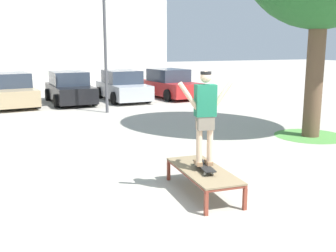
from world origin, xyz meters
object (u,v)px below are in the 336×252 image
at_px(car_red, 169,84).
at_px(light_post, 104,16).
at_px(car_black, 70,88).
at_px(car_silver, 123,87).
at_px(skate_box, 203,172).
at_px(skater, 205,112).
at_px(skateboard, 204,166).
at_px(car_tan, 11,91).

relative_size(car_red, light_post, 0.74).
xyz_separation_m(car_black, car_silver, (2.61, -0.18, 0.00)).
bearing_deg(skate_box, car_black, 88.56).
xyz_separation_m(skater, light_post, (1.10, 9.72, 2.29)).
distance_m(skate_box, skater, 1.12).
distance_m(skateboard, light_post, 10.33).
distance_m(car_black, light_post, 4.82).
height_order(skateboard, car_black, car_black).
xyz_separation_m(car_black, car_red, (5.21, -0.18, 0.00)).
relative_size(skateboard, light_post, 0.14).
distance_m(skater, car_red, 14.27).
relative_size(car_black, light_post, 0.72).
bearing_deg(light_post, car_red, 37.36).
bearing_deg(light_post, car_tan, 132.22).
distance_m(skateboard, skater, 0.99).
relative_size(skate_box, car_silver, 0.47).
distance_m(skate_box, light_post, 10.32).
distance_m(car_tan, car_silver, 5.23).
xyz_separation_m(car_silver, car_red, (2.60, 0.00, 0.00)).
height_order(car_red, light_post, light_post).
bearing_deg(car_black, light_post, -77.91).
bearing_deg(car_black, car_silver, -4.03).
distance_m(skateboard, car_tan, 13.64).
distance_m(car_red, light_post, 6.41).
height_order(skate_box, skateboard, skateboard).
xyz_separation_m(skateboard, car_tan, (-2.27, 13.45, 0.15)).
relative_size(skate_box, skater, 1.16).
bearing_deg(car_silver, car_tan, 176.38).
bearing_deg(skateboard, skate_box, 83.67).
height_order(car_tan, light_post, light_post).
xyz_separation_m(skateboard, car_black, (0.34, 13.30, 0.15)).
bearing_deg(skate_box, skater, -96.08).
relative_size(car_black, car_silver, 1.00).
height_order(skate_box, car_silver, car_silver).
bearing_deg(car_red, skater, -112.93).
bearing_deg(car_tan, skate_box, -80.36).
relative_size(skateboard, car_red, 0.19).
bearing_deg(skateboard, car_red, 67.07).
height_order(skateboard, light_post, light_post).
relative_size(skater, car_black, 0.40).
relative_size(skate_box, car_tan, 0.46).
bearing_deg(skateboard, skater, 77.22).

